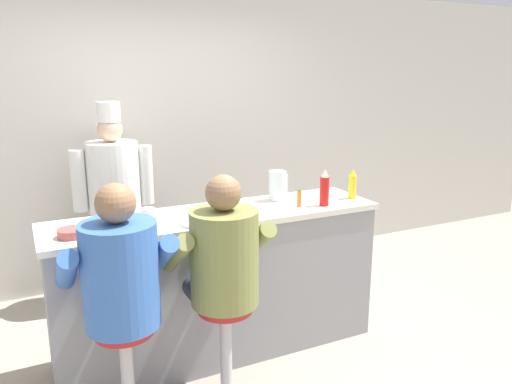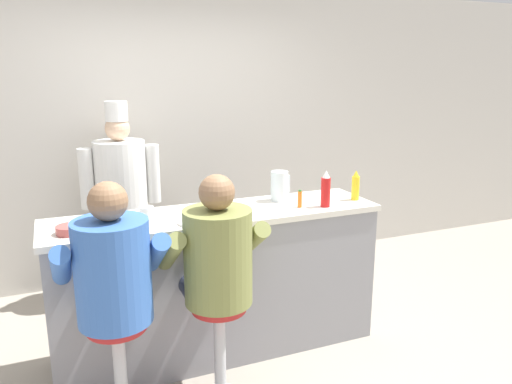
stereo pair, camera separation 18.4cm
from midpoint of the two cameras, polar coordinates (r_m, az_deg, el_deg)
name	(u,v)px [view 1 (the left image)]	position (r m, az deg, el deg)	size (l,w,h in m)	color
ground_plane	(236,370)	(3.54, -3.92, -19.67)	(20.00, 20.00, 0.00)	#9E9384
wall_back	(155,136)	(4.74, -12.55, 6.24)	(10.00, 0.06, 2.70)	beige
diner_counter	(219,283)	(3.52, -5.81, -10.36)	(2.25, 0.57, 1.02)	gray
ketchup_bottle_red	(325,189)	(3.50, 6.35, 0.36)	(0.07, 0.07, 0.26)	red
mustard_bottle_yellow	(352,185)	(3.73, 9.58, 0.81)	(0.06, 0.06, 0.22)	yellow
hot_sauce_bottle_orange	(299,198)	(3.47, 3.44, -0.75)	(0.03, 0.03, 0.12)	orange
water_pitcher_clear	(278,186)	(3.62, 1.03, 0.71)	(0.15, 0.13, 0.22)	silver
breakfast_plate	(199,222)	(3.12, -8.26, -3.44)	(0.22, 0.22, 0.04)	white
cereal_bowl	(72,233)	(3.07, -21.91, -4.37)	(0.16, 0.16, 0.05)	#B24C47
coffee_mug_white	(149,216)	(3.17, -13.76, -2.69)	(0.14, 0.09, 0.10)	white
diner_seated_blue	(120,280)	(2.76, -17.20, -9.65)	(0.60, 0.59, 1.41)	#B2B5BA
diner_seated_olive	(222,263)	(2.88, -5.72, -8.10)	(0.59, 0.58, 1.40)	#B2B5BA
cook_in_whites_near	(114,194)	(4.35, -17.06, -0.28)	(0.66, 0.43, 1.70)	#232328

